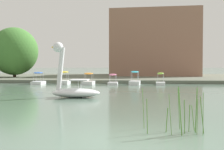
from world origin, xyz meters
TOP-DOWN VIEW (x-y plane):
  - ground_plane at (0.00, 0.00)m, footprint 482.13×482.13m
  - shore_bank_far at (0.00, 39.92)m, footprint 150.70×26.36m
  - swan_boat at (-4.02, 11.41)m, footprint 3.41×1.63m
  - pedal_boat_lime at (3.23, 25.01)m, footprint 1.15×1.93m
  - pedal_boat_cyan at (0.32, 25.06)m, footprint 1.37×2.37m
  - pedal_boat_pink at (-2.16, 24.84)m, footprint 1.10×1.80m
  - pedal_boat_orange at (-4.96, 25.03)m, footprint 1.23×2.37m
  - pedal_boat_yellow at (-7.88, 25.27)m, footprint 1.18×2.06m
  - pedal_boat_blue at (-10.94, 25.27)m, footprint 1.24×2.07m
  - tree_willow_near_path at (-17.79, 35.10)m, footprint 10.05×10.06m
  - parked_van at (2.23, 42.05)m, footprint 4.91×2.14m
  - apartment_block at (4.19, 45.96)m, footprint 16.02×14.94m
  - reed_clump_foreground at (1.74, 0.98)m, footprint 2.01×1.10m

SIDE VIEW (x-z plane):
  - ground_plane at x=0.00m, z-range 0.00..0.00m
  - shore_bank_far at x=0.00m, z-range 0.00..0.41m
  - pedal_boat_pink at x=-2.16m, z-range -0.25..1.00m
  - pedal_boat_lime at x=3.23m, z-range -0.30..1.09m
  - pedal_boat_orange at x=-4.96m, z-range -0.27..1.09m
  - pedal_boat_cyan at x=0.32m, z-range -0.35..1.21m
  - pedal_boat_blue at x=-10.94m, z-range -0.28..1.15m
  - pedal_boat_yellow at x=-7.88m, z-range -0.31..1.21m
  - reed_clump_foreground at x=1.74m, z-range -0.13..1.41m
  - swan_boat at x=-4.02m, z-range -1.12..2.71m
  - parked_van at x=2.23m, z-range 0.49..2.29m
  - tree_willow_near_path at x=-17.79m, z-range 0.56..8.06m
  - apartment_block at x=4.19m, z-range 0.41..11.52m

